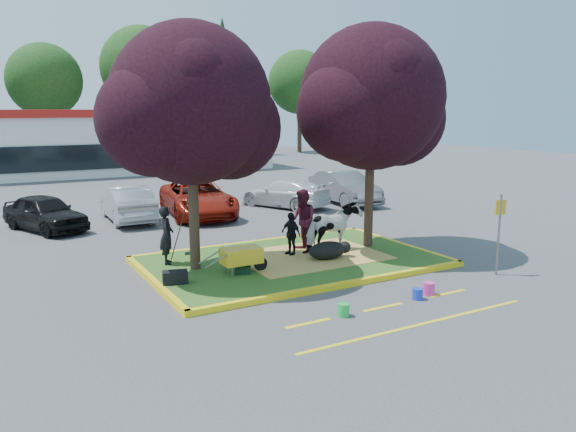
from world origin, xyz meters
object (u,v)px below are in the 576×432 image
cow (333,228)px  sign_post (499,226)px  calf (327,250)px  car_silver (127,203)px  bucket_blue (417,294)px  car_black (45,213)px  bucket_pink (429,289)px  wheelbarrow (242,256)px  bucket_green (343,310)px  handler (167,235)px

cow → sign_post: bearing=-152.2°
calf → car_silver: car_silver is taller
bucket_blue → car_black: bearing=118.2°
sign_post → bucket_pink: sign_post is taller
wheelbarrow → bucket_blue: (2.94, -3.51, -0.50)m
cow → bucket_pink: cow is taller
cow → sign_post: 4.71m
bucket_green → cow: bearing=58.8°
car_black → bucket_green: bearing=-93.4°
bucket_blue → car_black: size_ratio=0.07×
sign_post → bucket_blue: (-3.25, -0.49, -1.21)m
handler → bucket_blue: 7.01m
car_silver → bucket_pink: bearing=109.5°
handler → bucket_green: bearing=-142.9°
bucket_blue → car_black: (-6.74, 12.59, 0.53)m
bucket_pink → car_black: size_ratio=0.08×
sign_post → bucket_green: bearing=-160.6°
handler → car_black: size_ratio=0.42×
handler → car_silver: bearing=9.9°
handler → bucket_green: 5.95m
wheelbarrow → sign_post: 6.93m
calf → wheelbarrow: 2.77m
handler → wheelbarrow: handler is taller
bucket_blue → bucket_green: bearing=-178.8°
handler → wheelbarrow: bearing=-128.1°
calf → car_silver: (-3.48, 9.36, 0.30)m
cow → bucket_blue: 4.34m
wheelbarrow → bucket_pink: 4.84m
bucket_blue → bucket_pink: bearing=14.4°
car_black → wheelbarrow: bearing=-90.6°
wheelbarrow → sign_post: bearing=-26.0°
bucket_pink → bucket_green: bearing=-176.4°
handler → bucket_blue: size_ratio=6.04×
wheelbarrow → bucket_pink: (3.41, -3.39, -0.48)m
wheelbarrow → car_silver: (-0.71, 9.47, 0.08)m
car_silver → handler: bearing=86.4°
bucket_green → wheelbarrow: bearing=102.3°
car_silver → wheelbarrow: bearing=96.1°
handler → car_black: (-2.39, 7.17, -0.30)m
cow → car_black: cow is taller
bucket_pink → wheelbarrow: bearing=135.2°
calf → bucket_green: 4.18m
cow → car_silver: size_ratio=0.41×
car_black → bucket_pink: bearing=-83.3°
handler → bucket_green: (2.20, -5.47, -0.82)m
car_black → calf: bearing=-77.1°
cow → handler: size_ratio=1.09×
bucket_green → bucket_pink: 2.64m
bucket_green → bucket_blue: (2.16, 0.05, -0.01)m
calf → car_black: (-6.57, 8.96, 0.26)m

